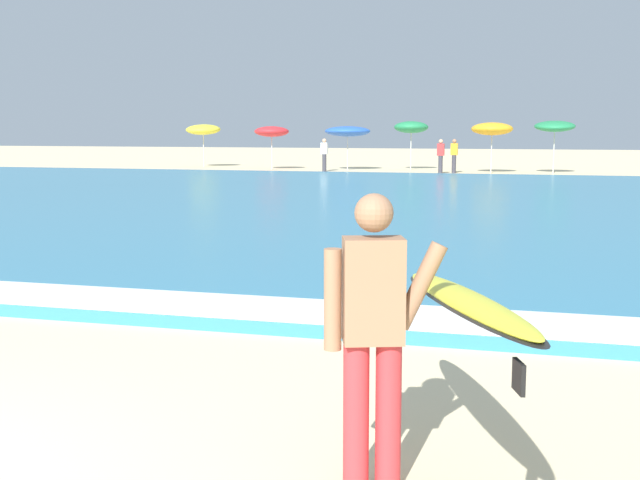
# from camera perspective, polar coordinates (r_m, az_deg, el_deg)

# --- Properties ---
(sea) EXTENTS (120.00, 28.00, 0.14)m
(sea) POSITION_cam_1_polar(r_m,az_deg,el_deg) (22.11, 5.00, 2.55)
(sea) COLOR teal
(sea) RESTS_ON ground
(surf_foam) EXTENTS (120.00, 1.14, 0.01)m
(surf_foam) POSITION_cam_1_polar(r_m,az_deg,el_deg) (9.37, -10.05, -4.29)
(surf_foam) COLOR white
(surf_foam) RESTS_ON sea
(surfer_with_board) EXTENTS (1.34, 2.84, 1.73)m
(surfer_with_board) POSITION_cam_1_polar(r_m,az_deg,el_deg) (4.70, 6.71, -5.23)
(surfer_with_board) COLOR red
(surfer_with_board) RESTS_ON ground
(beach_umbrella_0) EXTENTS (1.85, 1.87, 2.32)m
(beach_umbrella_0) POSITION_cam_1_polar(r_m,az_deg,el_deg) (44.70, -8.13, 7.61)
(beach_umbrella_0) COLOR beige
(beach_umbrella_0) RESTS_ON ground
(beach_umbrella_1) EXTENTS (1.74, 1.75, 2.18)m
(beach_umbrella_1) POSITION_cam_1_polar(r_m,az_deg,el_deg) (41.50, -3.38, 7.55)
(beach_umbrella_1) COLOR beige
(beach_umbrella_1) RESTS_ON ground
(beach_umbrella_2) EXTENTS (2.26, 2.26, 2.19)m
(beach_umbrella_2) POSITION_cam_1_polar(r_m,az_deg,el_deg) (40.94, 1.94, 7.57)
(beach_umbrella_2) COLOR beige
(beach_umbrella_2) RESTS_ON ground
(beach_umbrella_3) EXTENTS (1.70, 1.72, 2.44)m
(beach_umbrella_3) POSITION_cam_1_polar(r_m,az_deg,el_deg) (41.43, 6.37, 7.81)
(beach_umbrella_3) COLOR beige
(beach_umbrella_3) RESTS_ON ground
(beach_umbrella_4) EXTENTS (1.90, 1.91, 2.35)m
(beach_umbrella_4) POSITION_cam_1_polar(r_m,az_deg,el_deg) (38.87, 11.89, 7.58)
(beach_umbrella_4) COLOR beige
(beach_umbrella_4) RESTS_ON ground
(beach_umbrella_5) EXTENTS (1.84, 1.87, 2.48)m
(beach_umbrella_5) POSITION_cam_1_polar(r_m,az_deg,el_deg) (39.24, 16.03, 7.61)
(beach_umbrella_5) COLOR beige
(beach_umbrella_5) RESTS_ON ground
(beachgoer_near_row_left) EXTENTS (0.32, 0.20, 1.58)m
(beachgoer_near_row_left) POSITION_cam_1_polar(r_m,az_deg,el_deg) (37.82, 8.40, 5.85)
(beachgoer_near_row_left) COLOR #383842
(beachgoer_near_row_left) RESTS_ON ground
(beachgoer_near_row_mid) EXTENTS (0.32, 0.20, 1.58)m
(beachgoer_near_row_mid) POSITION_cam_1_polar(r_m,az_deg,el_deg) (39.58, 0.30, 6.01)
(beachgoer_near_row_mid) COLOR #383842
(beachgoer_near_row_mid) RESTS_ON ground
(beachgoer_near_row_right) EXTENTS (0.32, 0.20, 1.58)m
(beachgoer_near_row_right) POSITION_cam_1_polar(r_m,az_deg,el_deg) (38.64, 9.32, 5.87)
(beachgoer_near_row_right) COLOR #383842
(beachgoer_near_row_right) RESTS_ON ground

